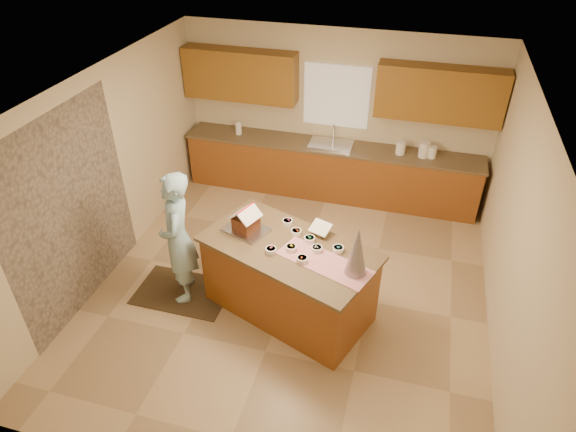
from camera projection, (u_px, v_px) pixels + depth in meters
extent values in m
plane|color=tan|center=(291.00, 287.00, 6.71)|extent=(5.50, 5.50, 0.00)
plane|color=silver|center=(292.00, 93.00, 5.18)|extent=(5.50, 5.50, 0.00)
plane|color=beige|center=(336.00, 113.00, 8.13)|extent=(5.50, 5.50, 0.00)
plane|color=beige|center=(196.00, 394.00, 3.77)|extent=(5.50, 5.50, 0.00)
plane|color=beige|center=(106.00, 174.00, 6.50)|extent=(5.50, 5.50, 0.00)
plane|color=beige|center=(516.00, 236.00, 5.40)|extent=(5.50, 5.50, 0.00)
plane|color=gray|center=(71.00, 214.00, 5.91)|extent=(0.00, 2.50, 2.50)
cube|color=white|center=(337.00, 96.00, 7.94)|extent=(1.05, 0.03, 1.00)
cube|color=brown|center=(330.00, 171.00, 8.41)|extent=(4.80, 0.60, 0.88)
cube|color=brown|center=(331.00, 146.00, 8.15)|extent=(4.85, 0.63, 0.04)
cube|color=#8F601E|center=(240.00, 75.00, 8.01)|extent=(1.85, 0.35, 0.80)
cube|color=#8F601E|center=(440.00, 94.00, 7.33)|extent=(1.85, 0.35, 0.80)
cube|color=silver|center=(331.00, 147.00, 8.15)|extent=(0.70, 0.45, 0.12)
cylinder|color=silver|center=(334.00, 133.00, 8.20)|extent=(0.03, 0.03, 0.28)
cube|color=brown|center=(289.00, 280.00, 6.11)|extent=(2.18, 1.61, 0.96)
cube|color=brown|center=(289.00, 248.00, 5.83)|extent=(2.29, 1.72, 0.04)
cube|color=#B10C29|center=(324.00, 262.00, 5.57)|extent=(1.15, 0.75, 0.01)
cube|color=silver|center=(246.00, 230.00, 6.06)|extent=(0.60, 0.52, 0.03)
cube|color=white|center=(320.00, 228.00, 5.95)|extent=(0.29, 0.26, 0.10)
cone|color=#A8A6B2|center=(357.00, 251.00, 5.27)|extent=(0.31, 0.31, 0.60)
cube|color=black|center=(183.00, 292.00, 6.62)|extent=(1.21, 0.79, 0.01)
imported|color=#96C2D5|center=(178.00, 238.00, 6.10)|extent=(0.64, 0.76, 1.78)
cylinder|color=white|center=(401.00, 148.00, 7.83)|extent=(0.15, 0.15, 0.20)
cylinder|color=white|center=(424.00, 150.00, 7.75)|extent=(0.17, 0.17, 0.24)
cylinder|color=white|center=(432.00, 152.00, 7.73)|extent=(0.13, 0.13, 0.19)
cylinder|color=white|center=(238.00, 128.00, 8.42)|extent=(0.10, 0.10, 0.22)
cube|color=#602A19|center=(246.00, 223.00, 6.00)|extent=(0.32, 0.33, 0.17)
cube|color=white|center=(241.00, 211.00, 5.95)|extent=(0.26, 0.34, 0.14)
cube|color=white|center=(250.00, 215.00, 5.89)|extent=(0.26, 0.34, 0.14)
cylinder|color=red|center=(245.00, 209.00, 5.89)|extent=(0.13, 0.29, 0.02)
cylinder|color=#EA6E76|center=(271.00, 250.00, 5.71)|extent=(0.13, 0.13, 0.06)
cylinder|color=#26A863|center=(310.00, 239.00, 5.88)|extent=(0.13, 0.13, 0.06)
cylinder|color=#FFF428|center=(291.00, 248.00, 5.74)|extent=(0.13, 0.13, 0.06)
cylinder|color=#95315E|center=(287.00, 222.00, 6.17)|extent=(0.13, 0.13, 0.06)
cylinder|color=#33A4BF|center=(338.00, 249.00, 5.72)|extent=(0.13, 0.13, 0.06)
cylinder|color=#DF4927|center=(302.00, 259.00, 5.57)|extent=(0.13, 0.13, 0.06)
cylinder|color=silver|center=(317.00, 249.00, 5.73)|extent=(0.13, 0.13, 0.06)
cylinder|color=#D04524|center=(296.00, 232.00, 5.99)|extent=(0.13, 0.13, 0.06)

